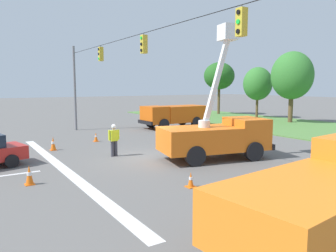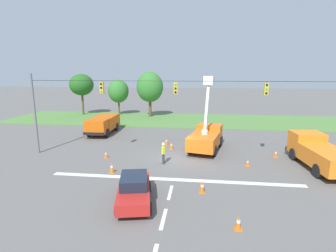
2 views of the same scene
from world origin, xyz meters
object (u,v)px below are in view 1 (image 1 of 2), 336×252
Objects in this scene: utility_truck_support_near at (174,114)px; traffic_cone_lane_edge_b at (297,186)px; traffic_cone_foreground_right at (29,175)px; traffic_cone_mid_left at (179,143)px; utility_truck_bucket_lift at (217,134)px; traffic_cone_mid_right at (96,137)px; traffic_cone_lane_edge_a at (190,140)px; tree_far_west at (219,76)px; traffic_cone_near_bucket at (191,180)px; utility_truck_support_far at (335,194)px; traffic_cone_far_right at (53,143)px; tree_west at (258,84)px; tree_centre at (292,76)px; road_worker at (114,138)px.

utility_truck_support_near is 19.52m from traffic_cone_lane_edge_b.
traffic_cone_foreground_right is 1.08× the size of traffic_cone_mid_left.
traffic_cone_mid_right is (-8.65, -3.50, -1.02)m from utility_truck_bucket_lift.
traffic_cone_mid_left is at bearing -63.72° from traffic_cone_lane_edge_a.
traffic_cone_near_bucket is (23.83, -22.12, -4.86)m from tree_far_west.
utility_truck_support_far reaches higher than traffic_cone_far_right.
tree_centre reaches higher than tree_west.
utility_truck_bucket_lift is 3.93× the size of road_worker.
traffic_cone_lane_edge_a is (-12.57, 4.82, -0.83)m from utility_truck_support_far.
traffic_cone_foreground_right reaches higher than traffic_cone_mid_right.
traffic_cone_lane_edge_a is at bearing 94.82° from road_worker.
tree_west is 7.41× the size of traffic_cone_far_right.
tree_far_west is at bearing 127.40° from road_worker.
road_worker is 2.46× the size of traffic_cone_mid_left.
traffic_cone_lane_edge_a is at bearing 68.94° from traffic_cone_far_right.
traffic_cone_mid_right is 14.81m from traffic_cone_lane_edge_b.
utility_truck_bucket_lift is 9.25m from traffic_cone_foreground_right.
tree_west is 20.78m from traffic_cone_lane_edge_a.
tree_west is at bearing 135.87° from utility_truck_support_far.
utility_truck_support_near is 18.77m from traffic_cone_foreground_right.
utility_truck_support_near is at bearing -105.75° from tree_centre.
utility_truck_support_far is at bearing -36.62° from tree_far_west.
tree_centre is 1.17× the size of utility_truck_support_near.
tree_far_west reaches higher than utility_truck_support_far.
utility_truck_support_near reaches higher than traffic_cone_lane_edge_a.
utility_truck_support_near is 3.55× the size of road_worker.
utility_truck_support_far reaches higher than traffic_cone_mid_right.
traffic_cone_far_right is at bearing -63.19° from traffic_cone_mid_right.
utility_truck_support_near reaches higher than traffic_cone_mid_left.
tree_far_west is 11.84m from tree_centre.
utility_truck_bucket_lift reaches higher than traffic_cone_lane_edge_b.
utility_truck_bucket_lift is 10.74× the size of traffic_cone_mid_right.
tree_centre is at bearing 107.47° from traffic_cone_foreground_right.
utility_truck_support_far is at bearing -0.54° from traffic_cone_mid_right.
traffic_cone_mid_right is at bearing -135.22° from traffic_cone_lane_edge_a.
traffic_cone_mid_right is at bearing -172.39° from traffic_cone_lane_edge_b.
traffic_cone_near_bucket is (12.01, -21.57, -4.59)m from tree_centre.
traffic_cone_foreground_right reaches higher than traffic_cone_lane_edge_a.
traffic_cone_mid_right is (11.96, -21.56, -4.83)m from tree_far_west.
traffic_cone_lane_edge_b is (6.41, 7.65, -0.04)m from traffic_cone_foreground_right.
tree_west is 0.87× the size of utility_truck_support_far.
tree_west is 22.23m from traffic_cone_mid_left.
tree_centre is at bearing 127.87° from traffic_cone_lane_edge_b.
traffic_cone_mid_right is at bearing 170.85° from road_worker.
tree_west reaches higher than utility_truck_support_far.
traffic_cone_foreground_right is 9.49m from traffic_cone_mid_left.
utility_truck_support_near is 13.03m from road_worker.
road_worker is at bearing -92.62° from traffic_cone_mid_left.
utility_truck_support_near is at bearing 148.62° from traffic_cone_near_bucket.
utility_truck_support_near is 8.91× the size of traffic_cone_lane_edge_b.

